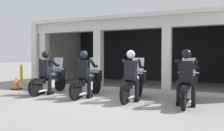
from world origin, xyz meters
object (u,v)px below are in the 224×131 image
Objects in this scene: police_officer_center_left at (84,70)px; bollard_kerbside at (21,75)px; motorcycle_center_right at (134,84)px; police_officer_center_right at (131,71)px; motorcycle_center_left at (89,82)px; police_officer_far_left at (46,69)px; motorcycle_far_left at (51,80)px; police_officer_far_right at (186,73)px; traffic_cone_flank at (16,83)px; motorcycle_far_right at (187,87)px.

bollard_kerbside is at bearing 171.29° from police_officer_center_left.
police_officer_center_right is (-0.00, -0.28, 0.44)m from motorcycle_center_right.
motorcycle_center_left is 1.64m from motorcycle_center_right.
police_officer_far_left reaches higher than bollard_kerbside.
motorcycle_far_left is 4.96m from police_officer_far_right.
bollard_kerbside is at bearing 174.38° from motorcycle_center_left.
police_officer_center_right reaches higher than motorcycle_far_left.
police_officer_center_right is at bearing 13.94° from police_officer_center_left.
police_officer_far_left is 2.69× the size of traffic_cone_flank.
traffic_cone_flank is (-3.62, 0.24, -0.21)m from motorcycle_center_left.
police_officer_center_right is (3.29, 0.01, 0.00)m from police_officer_far_left.
police_officer_far_left is at bearing -173.16° from police_officer_far_right.
police_officer_far_left is at bearing -168.10° from police_officer_center_left.
motorcycle_far_left and motorcycle_far_right have the same top height.
bollard_kerbside is at bearing 178.28° from police_officer_center_right.
police_officer_far_right is at bearing 12.10° from police_officer_center_left.
motorcycle_far_left is at bearing -6.13° from traffic_cone_flank.
police_officer_center_left is at bearing -168.17° from motorcycle_far_right.
motorcycle_far_left is 1.64m from motorcycle_center_left.
police_officer_center_left reaches higher than motorcycle_center_left.
police_officer_far_left is at bearing -169.87° from motorcycle_far_right.
police_officer_far_right is (3.29, -0.04, 0.00)m from police_officer_center_left.
motorcycle_far_right is at bearing 17.03° from police_officer_center_left.
bollard_kerbside is at bearing 176.29° from motorcycle_far_right.
motorcycle_far_left is 1.00× the size of motorcycle_far_right.
bollard_kerbside is (-4.65, 1.54, -0.00)m from motorcycle_center_left.
motorcycle_center_right is at bearing 13.94° from motorcycle_center_left.
police_officer_far_left is at bearing -30.98° from bollard_kerbside.
motorcycle_center_left is 1.72m from police_officer_center_right.
police_officer_far_right reaches higher than traffic_cone_flank.
motorcycle_far_right is at bearing 11.69° from motorcycle_center_right.
motorcycle_center_right is at bearing 103.93° from police_officer_center_right.
motorcycle_far_left is 1.29× the size of police_officer_center_left.
motorcycle_center_right is (1.64, 0.03, 0.00)m from motorcycle_center_left.
motorcycle_far_right is 6.91m from traffic_cone_flank.
traffic_cone_flank is 1.68m from bollard_kerbside.
police_officer_center_left is 1.00× the size of police_officer_center_right.
motorcycle_far_right is 8.09m from bollard_kerbside.
motorcycle_center_left is at bearing -18.38° from bollard_kerbside.
motorcycle_far_left reaches higher than traffic_cone_flank.
police_officer_center_right is at bearing 4.00° from motorcycle_far_left.
motorcycle_far_left is at bearing 98.51° from police_officer_far_left.
motorcycle_far_left is 1.73m from police_officer_center_left.
motorcycle_far_left is at bearing -165.64° from motorcycle_center_right.
motorcycle_center_right is at bearing 8.93° from motorcycle_far_left.
traffic_cone_flank is at bearing -168.01° from motorcycle_center_right.
police_officer_far_left is 1.00× the size of police_officer_center_right.
police_officer_center_left reaches higher than bollard_kerbside.
police_officer_center_left is 2.69× the size of traffic_cone_flank.
police_officer_far_left is 1.64m from police_officer_center_left.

